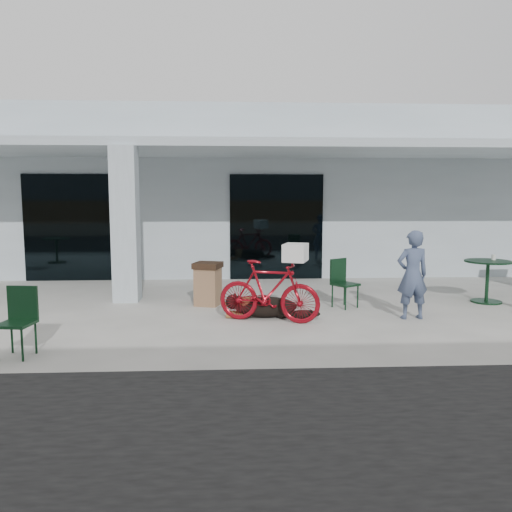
{
  "coord_description": "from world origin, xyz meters",
  "views": [
    {
      "loc": [
        0.62,
        -7.86,
        2.07
      ],
      "look_at": [
        1.09,
        1.49,
        1.0
      ],
      "focal_mm": 35.0,
      "sensor_mm": 36.0,
      "label": 1
    }
  ],
  "objects": [
    {
      "name": "cup_on_table",
      "position": [
        5.91,
        1.86,
        0.9
      ],
      "size": [
        0.08,
        0.08,
        0.11
      ],
      "primitive_type": "cylinder",
      "rotation": [
        0.0,
        0.0,
        -0.05
      ],
      "color": "white",
      "rests_on": "cafe_table_far"
    },
    {
      "name": "trash_receptacle",
      "position": [
        0.17,
        1.8,
        0.42
      ],
      "size": [
        0.62,
        0.62,
        0.84
      ],
      "primitive_type": null,
      "rotation": [
        0.0,
        0.0,
        -0.29
      ],
      "color": "#866346",
      "rests_on": "ground"
    },
    {
      "name": "bicycle",
      "position": [
        1.26,
        0.4,
        0.53
      ],
      "size": [
        1.81,
        1.02,
        1.05
      ],
      "primitive_type": "imported",
      "rotation": [
        0.0,
        0.0,
        1.25
      ],
      "color": "maroon",
      "rests_on": "ground"
    },
    {
      "name": "overhang",
      "position": [
        0.0,
        3.6,
        3.21
      ],
      "size": [
        22.0,
        2.8,
        0.18
      ],
      "primitive_type": "cube",
      "color": "silver",
      "rests_on": "column"
    },
    {
      "name": "cafe_table_far",
      "position": [
        5.76,
        1.77,
        0.42
      ],
      "size": [
        0.95,
        0.95,
        0.85
      ],
      "primitive_type": null,
      "rotation": [
        0.0,
        0.0,
        -0.05
      ],
      "color": "#12341D",
      "rests_on": "ground"
    },
    {
      "name": "building",
      "position": [
        0.0,
        8.5,
        2.25
      ],
      "size": [
        22.0,
        7.0,
        4.5
      ],
      "primitive_type": "cube",
      "color": "silver",
      "rests_on": "ground"
    },
    {
      "name": "person",
      "position": [
        3.75,
        0.5,
        0.77
      ],
      "size": [
        0.59,
        0.42,
        1.54
      ],
      "primitive_type": "imported",
      "rotation": [
        0.0,
        0.0,
        3.23
      ],
      "color": "#445373",
      "rests_on": "ground"
    },
    {
      "name": "laundry_basket",
      "position": [
        1.68,
        0.26,
        1.19
      ],
      "size": [
        0.5,
        0.58,
        0.29
      ],
      "primitive_type": "cube",
      "rotation": [
        0.0,
        0.0,
        1.25
      ],
      "color": "white",
      "rests_on": "bicycle"
    },
    {
      "name": "dog",
      "position": [
        1.23,
        0.7,
        0.21
      ],
      "size": [
        1.3,
        0.52,
        0.42
      ],
      "primitive_type": null,
      "rotation": [
        0.0,
        0.0,
        -0.08
      ],
      "color": "black",
      "rests_on": "ground"
    },
    {
      "name": "cafe_chair_near",
      "position": [
        -2.2,
        -1.34,
        0.46
      ],
      "size": [
        0.47,
        0.51,
        0.92
      ],
      "primitive_type": null,
      "rotation": [
        0.0,
        0.0,
        -0.13
      ],
      "color": "#12341D",
      "rests_on": "ground"
    },
    {
      "name": "storefront_glass_right",
      "position": [
        1.8,
        4.98,
        1.35
      ],
      "size": [
        2.4,
        0.06,
        2.7
      ],
      "primitive_type": "cube",
      "color": "black",
      "rests_on": "ground"
    },
    {
      "name": "ground",
      "position": [
        0.0,
        0.0,
        0.0
      ],
      "size": [
        80.0,
        80.0,
        0.0
      ],
      "primitive_type": "plane",
      "color": "beige",
      "rests_on": "ground"
    },
    {
      "name": "column",
      "position": [
        -1.5,
        2.3,
        1.56
      ],
      "size": [
        0.5,
        0.5,
        3.12
      ],
      "primitive_type": "cube",
      "color": "silver",
      "rests_on": "ground"
    },
    {
      "name": "cafe_chair_far_a",
      "position": [
        2.8,
        1.44,
        0.46
      ],
      "size": [
        0.61,
        0.62,
        0.93
      ],
      "primitive_type": null,
      "rotation": [
        0.0,
        0.0,
        0.6
      ],
      "color": "#12341D",
      "rests_on": "ground"
    },
    {
      "name": "storefront_glass_left",
      "position": [
        -3.2,
        4.98,
        1.35
      ],
      "size": [
        2.8,
        0.06,
        2.7
      ],
      "primitive_type": "cube",
      "color": "black",
      "rests_on": "ground"
    }
  ]
}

